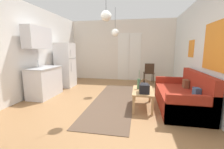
% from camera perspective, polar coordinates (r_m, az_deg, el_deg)
% --- Properties ---
extents(ground_plane, '(5.29, 7.79, 0.10)m').
position_cam_1_polar(ground_plane, '(3.81, -3.47, -13.28)').
color(ground_plane, '#996D44').
extents(wall_back, '(4.89, 0.13, 2.75)m').
position_cam_1_polar(wall_back, '(7.10, 3.71, 9.06)').
color(wall_back, silver).
rests_on(wall_back, ground_plane).
extents(wall_right, '(0.12, 7.39, 2.75)m').
position_cam_1_polar(wall_right, '(3.74, 35.12, 7.08)').
color(wall_right, silver).
rests_on(wall_right, ground_plane).
extents(wall_left, '(0.12, 7.39, 2.75)m').
position_cam_1_polar(wall_left, '(4.71, -33.55, 7.38)').
color(wall_left, white).
rests_on(wall_left, ground_plane).
extents(area_rug, '(1.10, 3.44, 0.01)m').
position_cam_1_polar(area_rug, '(4.27, 0.68, -9.86)').
color(area_rug, brown).
rests_on(area_rug, ground_plane).
extents(couch, '(0.94, 1.94, 0.89)m').
position_cam_1_polar(couch, '(4.09, 25.38, -7.77)').
color(couch, maroon).
rests_on(couch, ground_plane).
extents(coffee_table, '(0.49, 0.95, 0.44)m').
position_cam_1_polar(coffee_table, '(3.78, 11.64, -6.72)').
color(coffee_table, tan).
rests_on(coffee_table, ground_plane).
extents(bamboo_vase, '(0.09, 0.09, 0.47)m').
position_cam_1_polar(bamboo_vase, '(3.84, 10.18, -3.51)').
color(bamboo_vase, '#47704C').
rests_on(bamboo_vase, coffee_table).
extents(handbag, '(0.23, 0.31, 0.32)m').
position_cam_1_polar(handbag, '(3.53, 12.16, -5.11)').
color(handbag, black).
rests_on(handbag, coffee_table).
extents(refrigerator, '(0.63, 0.63, 1.66)m').
position_cam_1_polar(refrigerator, '(6.00, -17.32, 3.43)').
color(refrigerator, white).
rests_on(refrigerator, ground_plane).
extents(kitchen_counter, '(0.59, 1.10, 2.07)m').
position_cam_1_polar(kitchen_counter, '(4.95, -24.81, 1.35)').
color(kitchen_counter, silver).
rests_on(kitchen_counter, ground_plane).
extents(accent_chair, '(0.45, 0.43, 0.85)m').
position_cam_1_polar(accent_chair, '(6.48, 13.88, 0.92)').
color(accent_chair, '#382619').
rests_on(accent_chair, ground_plane).
extents(pendant_lamp_near, '(0.22, 0.22, 0.74)m').
position_cam_1_polar(pendant_lamp_near, '(3.39, -2.29, 21.38)').
color(pendant_lamp_near, black).
extents(pendant_lamp_far, '(0.25, 0.25, 0.91)m').
position_cam_1_polar(pendant_lamp_far, '(5.08, 1.20, 15.67)').
color(pendant_lamp_far, black).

